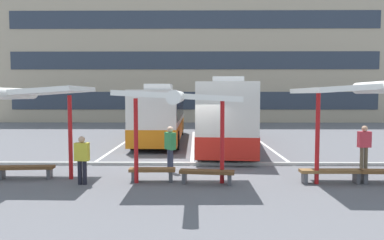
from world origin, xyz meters
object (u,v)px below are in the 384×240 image
(waiting_shelter_2, at_px, (366,89))
(bench_2, at_px, (207,174))
(waiting_shelter_1, at_px, (179,98))
(coach_bus_1, at_px, (229,115))
(waiting_shelter_0, at_px, (20,95))
(bench_3, at_px, (331,173))
(bench_1, at_px, (152,172))
(waiting_passenger_1, at_px, (82,157))
(bench_0, at_px, (26,169))
(waiting_passenger_0, at_px, (170,145))
(waiting_passenger_2, at_px, (364,144))
(coach_bus_0, at_px, (161,116))

(waiting_shelter_2, bearing_deg, bench_2, 177.39)
(waiting_shelter_1, bearing_deg, coach_bus_1, 75.21)
(waiting_shelter_0, distance_m, bench_3, 10.53)
(bench_1, xyz_separation_m, bench_3, (5.84, -0.17, 0.01))
(waiting_passenger_1, bearing_deg, bench_0, 160.57)
(bench_2, relative_size, waiting_passenger_0, 1.06)
(coach_bus_1, relative_size, waiting_shelter_2, 2.46)
(waiting_shelter_1, bearing_deg, waiting_passenger_0, 101.23)
(waiting_shelter_0, bearing_deg, waiting_shelter_2, -3.28)
(bench_1, distance_m, waiting_passenger_2, 8.39)
(coach_bus_1, bearing_deg, coach_bus_0, 148.63)
(waiting_shelter_1, bearing_deg, waiting_shelter_0, 174.18)
(waiting_passenger_1, bearing_deg, waiting_shelter_0, 166.86)
(waiting_shelter_1, height_order, bench_3, waiting_shelter_1)
(coach_bus_1, height_order, waiting_passenger_1, coach_bus_1)
(bench_3, bearing_deg, waiting_passenger_1, -178.19)
(bench_2, bearing_deg, coach_bus_1, 80.58)
(bench_0, bearing_deg, bench_2, -6.20)
(bench_1, bearing_deg, waiting_shelter_2, -4.67)
(waiting_shelter_0, relative_size, waiting_passenger_1, 3.09)
(waiting_shelter_0, bearing_deg, bench_3, -1.43)
(coach_bus_0, bearing_deg, waiting_passenger_2, -44.52)
(coach_bus_1, xyz_separation_m, bench_0, (-7.65, -8.16, -1.40))
(coach_bus_0, xyz_separation_m, bench_3, (6.55, -11.10, -1.25))
(coach_bus_0, relative_size, waiting_passenger_2, 6.34)
(coach_bus_0, bearing_deg, bench_1, -86.26)
(waiting_passenger_2, bearing_deg, coach_bus_0, 135.48)
(bench_0, bearing_deg, waiting_shelter_0, -90.00)
(bench_0, xyz_separation_m, waiting_passenger_0, (4.87, 1.28, 0.65))
(coach_bus_0, distance_m, waiting_passenger_1, 11.48)
(bench_0, distance_m, bench_2, 6.22)
(bench_0, bearing_deg, bench_1, -4.53)
(bench_1, distance_m, bench_3, 5.84)
(coach_bus_0, bearing_deg, bench_0, -109.11)
(coach_bus_1, relative_size, waiting_shelter_1, 2.73)
(waiting_passenger_0, bearing_deg, bench_1, -106.62)
(bench_3, bearing_deg, waiting_passenger_0, 161.43)
(coach_bus_1, distance_m, waiting_passenger_0, 7.46)
(bench_2, xyz_separation_m, bench_3, (4.04, 0.16, 0.01))
(waiting_shelter_1, bearing_deg, bench_2, 8.00)
(waiting_passenger_1, bearing_deg, bench_2, 1.37)
(bench_1, height_order, bench_2, same)
(bench_0, bearing_deg, waiting_passenger_0, 14.77)
(bench_0, height_order, waiting_passenger_2, waiting_passenger_2)
(waiting_shelter_2, height_order, waiting_passenger_1, waiting_shelter_2)
(coach_bus_0, xyz_separation_m, waiting_shelter_0, (-3.67, -10.85, 1.28))
(coach_bus_1, height_order, waiting_shelter_2, coach_bus_1)
(bench_3, bearing_deg, waiting_shelter_2, -23.04)
(coach_bus_0, relative_size, bench_0, 5.54)
(coach_bus_0, bearing_deg, coach_bus_1, -31.37)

